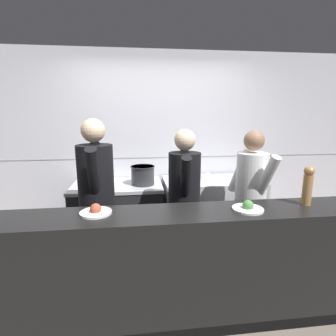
{
  "coord_description": "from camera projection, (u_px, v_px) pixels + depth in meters",
  "views": [
    {
      "loc": [
        -0.33,
        -2.18,
        1.77
      ],
      "look_at": [
        0.03,
        0.75,
        1.15
      ],
      "focal_mm": 28.0,
      "sensor_mm": 36.0,
      "label": 1
    }
  ],
  "objects": [
    {
      "name": "wall_back_tiled",
      "position": [
        159.0,
        147.0,
        3.73
      ],
      "size": [
        8.0,
        0.06,
        2.6
      ],
      "color": "silver",
      "rests_on": "ground_plane"
    },
    {
      "name": "chef_line",
      "position": [
        250.0,
        197.0,
        2.81
      ],
      "size": [
        0.41,
        0.69,
        1.6
      ],
      "rotation": [
        0.0,
        0.0,
        0.34
      ],
      "color": "black",
      "rests_on": "ground_plane"
    },
    {
      "name": "plated_dish_appetiser",
      "position": [
        248.0,
        208.0,
        2.14
      ],
      "size": [
        0.25,
        0.25,
        0.09
      ],
      "color": "white",
      "rests_on": "pass_counter"
    },
    {
      "name": "chef_head_cook",
      "position": [
        97.0,
        196.0,
        2.61
      ],
      "size": [
        0.37,
        0.75,
        1.72
      ],
      "rotation": [
        0.0,
        0.0,
        0.07
      ],
      "color": "black",
      "rests_on": "ground_plane"
    },
    {
      "name": "plated_dish_main",
      "position": [
        96.0,
        211.0,
        2.06
      ],
      "size": [
        0.25,
        0.25,
        0.09
      ],
      "color": "white",
      "rests_on": "pass_counter"
    },
    {
      "name": "chefs_knife",
      "position": [
        183.0,
        183.0,
        3.33
      ],
      "size": [
        0.35,
        0.04,
        0.02
      ],
      "color": "#B7BABF",
      "rests_on": "prep_counter"
    },
    {
      "name": "mixing_bowl_steel",
      "position": [
        208.0,
        175.0,
        3.55
      ],
      "size": [
        0.3,
        0.3,
        0.09
      ],
      "color": "#B7BABF",
      "rests_on": "prep_counter"
    },
    {
      "name": "chef_sous",
      "position": [
        184.0,
        198.0,
        2.73
      ],
      "size": [
        0.37,
        0.71,
        1.62
      ],
      "rotation": [
        0.0,
        0.0,
        -0.13
      ],
      "color": "black",
      "rests_on": "ground_plane"
    },
    {
      "name": "oven_range",
      "position": [
        118.0,
        216.0,
        3.45
      ],
      "size": [
        1.14,
        0.71,
        0.88
      ],
      "color": "#232326",
      "rests_on": "ground_plane"
    },
    {
      "name": "prep_counter",
      "position": [
        212.0,
        211.0,
        3.59
      ],
      "size": [
        1.3,
        0.65,
        0.9
      ],
      "color": "#B7BABF",
      "rests_on": "ground_plane"
    },
    {
      "name": "ground_plane",
      "position": [
        175.0,
        301.0,
        2.52
      ],
      "size": [
        14.0,
        14.0,
        0.0
      ],
      "primitive_type": "plane",
      "color": "#6B6056"
    },
    {
      "name": "sauce_pot",
      "position": [
        143.0,
        175.0,
        3.32
      ],
      "size": [
        0.31,
        0.31,
        0.24
      ],
      "color": "#2D2D33",
      "rests_on": "oven_range"
    },
    {
      "name": "pepper_mill",
      "position": [
        308.0,
        185.0,
        2.23
      ],
      "size": [
        0.09,
        0.09,
        0.34
      ],
      "color": "#AD7A47",
      "rests_on": "pass_counter"
    },
    {
      "name": "stock_pot",
      "position": [
        97.0,
        178.0,
        3.25
      ],
      "size": [
        0.32,
        0.32,
        0.19
      ],
      "color": "beige",
      "rests_on": "oven_range"
    },
    {
      "name": "pass_counter",
      "position": [
        190.0,
        268.0,
        2.21
      ],
      "size": [
        3.25,
        0.45,
        0.99
      ],
      "color": "black",
      "rests_on": "ground_plane"
    }
  ]
}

